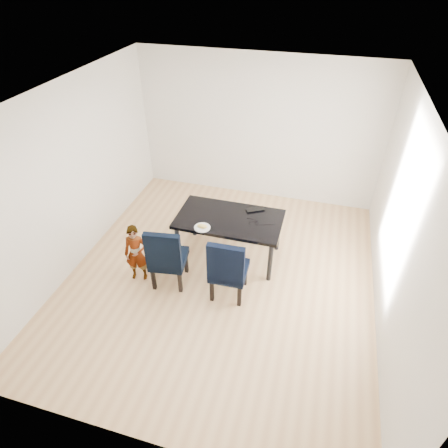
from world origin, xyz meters
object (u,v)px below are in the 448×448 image
(chair_left, at_px, (168,254))
(plate, at_px, (202,228))
(child, at_px, (136,253))
(laptop, at_px, (255,208))
(chair_right, at_px, (229,266))
(dining_table, at_px, (229,237))

(chair_left, height_order, plate, chair_left)
(child, xyz_separation_m, plate, (0.86, 0.50, 0.29))
(child, bearing_deg, laptop, 24.94)
(chair_left, bearing_deg, plate, 40.57)
(chair_left, height_order, laptop, chair_left)
(child, distance_m, plate, 1.03)
(chair_left, distance_m, chair_right, 0.90)
(chair_right, xyz_separation_m, plate, (-0.53, 0.43, 0.24))
(dining_table, relative_size, chair_right, 1.55)
(chair_left, relative_size, plate, 4.31)
(chair_right, relative_size, laptop, 3.55)
(chair_right, height_order, child, chair_right)
(chair_right, bearing_deg, laptop, 82.65)
(chair_left, relative_size, child, 1.10)
(chair_left, xyz_separation_m, chair_right, (0.90, 0.00, 0.00))
(chair_right, height_order, plate, chair_right)
(chair_left, bearing_deg, laptop, 40.08)
(dining_table, bearing_deg, laptop, 48.01)
(plate, distance_m, laptop, 0.94)
(plate, bearing_deg, child, -149.94)
(chair_left, bearing_deg, child, 179.73)
(chair_left, bearing_deg, dining_table, 40.17)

